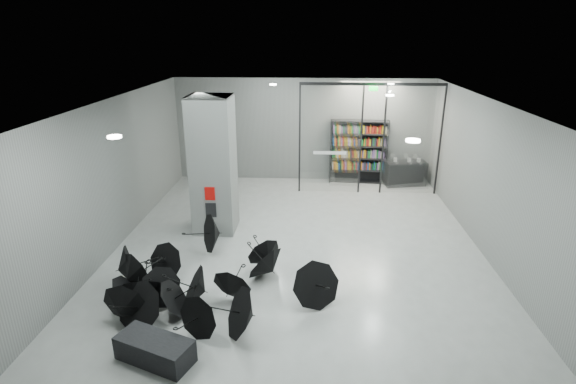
# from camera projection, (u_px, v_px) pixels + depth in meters

# --- Properties ---
(room) EXTENTS (14.00, 14.02, 4.01)m
(room) POSITION_uv_depth(u_px,v_px,m) (297.00, 157.00, 10.57)
(room) COLOR gray
(room) RESTS_ON ground
(column) EXTENTS (1.20, 1.20, 4.00)m
(column) POSITION_uv_depth(u_px,v_px,m) (213.00, 165.00, 12.86)
(column) COLOR slate
(column) RESTS_ON ground
(fire_cabinet) EXTENTS (0.28, 0.04, 0.38)m
(fire_cabinet) POSITION_uv_depth(u_px,v_px,m) (210.00, 194.00, 12.50)
(fire_cabinet) COLOR #A50A07
(fire_cabinet) RESTS_ON column
(info_panel) EXTENTS (0.30, 0.03, 0.42)m
(info_panel) POSITION_uv_depth(u_px,v_px,m) (211.00, 210.00, 12.67)
(info_panel) COLOR black
(info_panel) RESTS_ON column
(exit_sign) EXTENTS (0.30, 0.06, 0.15)m
(exit_sign) POSITION_uv_depth(u_px,v_px,m) (373.00, 89.00, 15.08)
(exit_sign) COLOR #0CE533
(exit_sign) RESTS_ON room
(glass_partition) EXTENTS (5.06, 0.08, 4.00)m
(glass_partition) POSITION_uv_depth(u_px,v_px,m) (369.00, 135.00, 15.83)
(glass_partition) COLOR silver
(glass_partition) RESTS_ON ground
(bench) EXTENTS (1.54, 1.08, 0.45)m
(bench) POSITION_uv_depth(u_px,v_px,m) (155.00, 349.00, 8.04)
(bench) COLOR black
(bench) RESTS_ON ground
(bookshelf) EXTENTS (2.26, 0.61, 2.45)m
(bookshelf) POSITION_uv_depth(u_px,v_px,m) (359.00, 152.00, 17.34)
(bookshelf) COLOR black
(bookshelf) RESTS_ON ground
(shop_counter) EXTENTS (1.65, 0.92, 0.94)m
(shop_counter) POSITION_uv_depth(u_px,v_px,m) (405.00, 173.00, 17.21)
(shop_counter) COLOR black
(shop_counter) RESTS_ON ground
(umbrella_cluster) EXTENTS (5.65, 4.77, 1.27)m
(umbrella_cluster) POSITION_uv_depth(u_px,v_px,m) (190.00, 288.00, 9.81)
(umbrella_cluster) COLOR black
(umbrella_cluster) RESTS_ON ground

